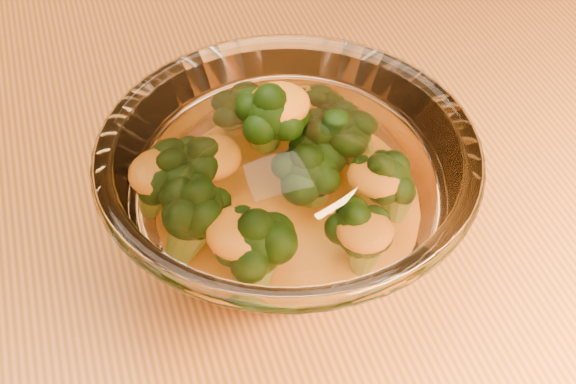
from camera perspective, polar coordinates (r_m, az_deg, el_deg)
The scene contains 4 objects.
table at distance 0.62m, azimuth 3.37°, elevation -8.41°, with size 1.20×0.80×0.75m.
glass_bowl at distance 0.49m, azimuth 0.00°, elevation -0.40°, with size 0.22×0.22×0.10m.
cheese_sauce at distance 0.50m, azimuth 0.00°, elevation -2.06°, with size 0.11×0.11×0.03m, color orange.
broccoli_heap at distance 0.48m, azimuth -1.19°, elevation 1.31°, with size 0.16×0.15×0.08m.
Camera 1 is at (-0.14, -0.33, 1.15)m, focal length 50.00 mm.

